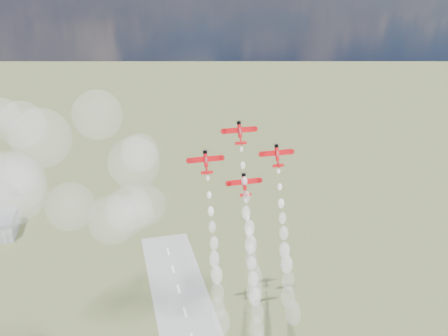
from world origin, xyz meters
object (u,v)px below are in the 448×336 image
plane_right (277,155)px  plane_slot (244,184)px  plane_lead (240,132)px  plane_left (206,162)px

plane_right → plane_slot: 14.54m
plane_lead → plane_slot: plane_lead is taller
plane_left → plane_right: size_ratio=1.00×
plane_lead → plane_slot: (0.00, -6.02, -15.55)m
plane_lead → plane_right: 14.54m
plane_right → plane_lead: bearing=165.8°
plane_lead → plane_left: bearing=-165.8°
plane_right → plane_slot: bearing=-165.8°
plane_left → plane_slot: bearing=-14.2°
plane_slot → plane_lead: bearing=90.0°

